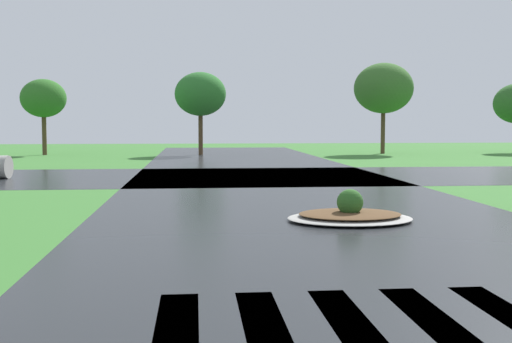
% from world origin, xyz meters
% --- Properties ---
extents(asphalt_roadway, '(9.69, 80.00, 0.01)m').
position_xyz_m(asphalt_roadway, '(0.00, 10.00, 0.00)').
color(asphalt_roadway, '#232628').
rests_on(asphalt_roadway, ground).
extents(asphalt_cross_road, '(90.00, 8.72, 0.01)m').
position_xyz_m(asphalt_cross_road, '(0.00, 22.33, 0.00)').
color(asphalt_cross_road, '#232628').
rests_on(asphalt_cross_road, ground).
extents(crosswalk_stripes, '(5.85, 3.29, 0.01)m').
position_xyz_m(crosswalk_stripes, '(0.00, 3.88, 0.00)').
color(crosswalk_stripes, white).
rests_on(crosswalk_stripes, ground).
extents(median_island, '(2.66, 2.14, 0.68)m').
position_xyz_m(median_island, '(0.76, 11.01, 0.14)').
color(median_island, '#9E9B93').
rests_on(median_island, ground).
extents(background_treeline, '(34.47, 4.10, 5.97)m').
position_xyz_m(background_treeline, '(5.81, 39.25, 3.87)').
color(background_treeline, '#4C3823').
rests_on(background_treeline, ground).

